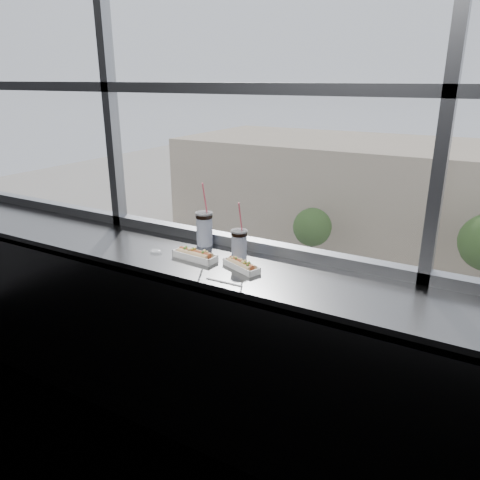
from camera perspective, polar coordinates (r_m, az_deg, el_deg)
The scene contains 19 objects.
wall_back_lower at distance 3.01m, azimuth 0.76°, elevation -10.82°, with size 6.00×6.00×0.00m, color black.
window_glass at distance 2.64m, azimuth 1.17°, elevation 24.52°, with size 6.00×6.00×0.00m, color silver.
window_mullions at distance 2.62m, azimuth 0.94°, elevation 24.56°, with size 6.00×0.08×2.40m, color gray, non-canonical shape.
counter at distance 2.57m, azimuth -2.17°, elevation -3.39°, with size 6.00×0.55×0.06m, color slate.
counter_fascia at distance 2.63m, azimuth -5.07°, elevation -15.79°, with size 6.00×0.04×1.04m, color slate.
hotdog_tray_left at distance 2.60m, azimuth -5.52°, elevation -1.81°, with size 0.27×0.11×0.06m.
hotdog_tray_right at distance 2.46m, azimuth 0.16°, elevation -3.08°, with size 0.24×0.16×0.06m.
soda_cup_left at distance 2.79m, azimuth -4.37°, elevation 1.58°, with size 0.11×0.11×0.39m.
soda_cup_right at distance 2.54m, azimuth -0.11°, elevation -0.50°, with size 0.09×0.09×0.34m.
loose_straw at distance 2.31m, azimuth -1.95°, elevation -5.13°, with size 0.01×0.01×0.20m, color white.
wrapper at distance 2.74m, azimuth -10.21°, elevation -1.30°, with size 0.09×0.06×0.02m, color silver.
plaza_ground at distance 47.62m, azimuth 26.99°, elevation 1.08°, with size 120.00×120.00×0.00m, color #A39B91.
street_asphalt at distance 25.84m, azimuth 23.28°, elevation -12.87°, with size 80.00×10.00×0.06m, color black.
far_sidewalk at distance 32.99m, azimuth 25.11°, elevation -6.07°, with size 80.00×6.00×0.04m, color #A39B91.
car_near_b at distance 23.40m, azimuth 4.45°, elevation -11.65°, with size 6.24×2.60×2.08m, color black.
car_near_c at distance 21.92m, azimuth 20.55°, elevation -15.28°, with size 6.28×2.62×2.09m, color #740005.
car_far_a at distance 31.41m, azimuth 4.10°, elevation -3.16°, with size 6.62×2.76×2.21m, color #363636.
car_near_a at distance 27.20m, azimuth -10.71°, elevation -7.29°, with size 6.26×2.61×2.09m, color gray.
tree_left at distance 33.87m, azimuth 8.80°, elevation 1.55°, with size 2.79×2.79×4.35m.
Camera 1 is at (1.26, -0.78, 2.05)m, focal length 35.00 mm.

